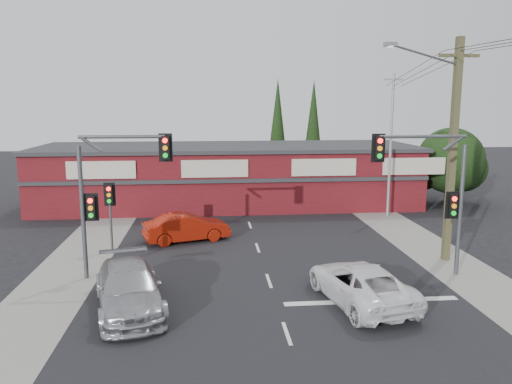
{
  "coord_description": "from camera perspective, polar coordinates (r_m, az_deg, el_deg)",
  "views": [
    {
      "loc": [
        -2.36,
        -18.33,
        7.18
      ],
      "look_at": [
        -0.34,
        3.0,
        3.34
      ],
      "focal_mm": 35.0,
      "sensor_mm": 36.0,
      "label": 1
    }
  ],
  "objects": [
    {
      "name": "ground",
      "position": [
        19.82,
        1.82,
        -11.09
      ],
      "size": [
        120.0,
        120.0,
        0.0
      ],
      "primitive_type": "plane",
      "color": "black",
      "rests_on": "ground"
    },
    {
      "name": "road_strip",
      "position": [
        24.52,
        0.34,
        -6.87
      ],
      "size": [
        14.0,
        70.0,
        0.01
      ],
      "primitive_type": "cube",
      "color": "black",
      "rests_on": "ground"
    },
    {
      "name": "verge_left",
      "position": [
        25.16,
        -19.45,
        -7.0
      ],
      "size": [
        3.0,
        70.0,
        0.02
      ],
      "primitive_type": "cube",
      "color": "gray",
      "rests_on": "ground"
    },
    {
      "name": "verge_right",
      "position": [
        26.71,
        18.91,
        -5.98
      ],
      "size": [
        3.0,
        70.0,
        0.02
      ],
      "primitive_type": "cube",
      "color": "gray",
      "rests_on": "ground"
    },
    {
      "name": "stop_line",
      "position": [
        19.2,
        13.06,
        -12.03
      ],
      "size": [
        6.5,
        0.35,
        0.01
      ],
      "primitive_type": "cube",
      "color": "silver",
      "rests_on": "ground"
    },
    {
      "name": "white_suv",
      "position": [
        18.79,
        11.85,
        -10.17
      ],
      "size": [
        3.34,
        5.58,
        1.45
      ],
      "primitive_type": "imported",
      "rotation": [
        0.0,
        0.0,
        3.33
      ],
      "color": "white",
      "rests_on": "ground"
    },
    {
      "name": "silver_suv",
      "position": [
        18.33,
        -14.33,
        -10.63
      ],
      "size": [
        3.33,
        5.7,
        1.55
      ],
      "primitive_type": "imported",
      "rotation": [
        0.0,
        0.0,
        0.23
      ],
      "color": "#A3A5A8",
      "rests_on": "ground"
    },
    {
      "name": "red_sedan",
      "position": [
        26.49,
        -7.93,
        -4.03
      ],
      "size": [
        4.72,
        2.84,
        1.47
      ],
      "primitive_type": "imported",
      "rotation": [
        0.0,
        0.0,
        1.88
      ],
      "color": "#981809",
      "rests_on": "ground"
    },
    {
      "name": "lane_dashes",
      "position": [
        29.72,
        -0.71,
        -3.8
      ],
      "size": [
        0.12,
        58.45,
        0.01
      ],
      "color": "silver",
      "rests_on": "ground"
    },
    {
      "name": "shop_building",
      "position": [
        35.7,
        -3.17,
        2.01
      ],
      "size": [
        27.3,
        8.4,
        4.22
      ],
      "color": "#521016",
      "rests_on": "ground"
    },
    {
      "name": "tree_cluster",
      "position": [
        38.07,
        21.26,
        3.0
      ],
      "size": [
        5.9,
        5.1,
        5.5
      ],
      "color": "#2D2116",
      "rests_on": "ground"
    },
    {
      "name": "conifer_near",
      "position": [
        42.76,
        2.49,
        7.86
      ],
      "size": [
        1.8,
        1.8,
        9.25
      ],
      "color": "#2D2116",
      "rests_on": "ground"
    },
    {
      "name": "conifer_far",
      "position": [
        45.34,
        6.56,
        7.93
      ],
      "size": [
        1.8,
        1.8,
        9.25
      ],
      "color": "#2D2116",
      "rests_on": "ground"
    },
    {
      "name": "traffic_mast_left",
      "position": [
        20.99,
        -16.53,
        0.82
      ],
      "size": [
        3.77,
        0.27,
        5.97
      ],
      "color": "#47494C",
      "rests_on": "ground"
    },
    {
      "name": "traffic_mast_right",
      "position": [
        21.66,
        19.85,
        0.96
      ],
      "size": [
        3.96,
        0.27,
        5.97
      ],
      "color": "#47494C",
      "rests_on": "ground"
    },
    {
      "name": "pedestal_signal",
      "position": [
        25.26,
        -16.36,
        -1.16
      ],
      "size": [
        0.55,
        0.27,
        3.38
      ],
      "color": "#47494C",
      "rests_on": "ground"
    },
    {
      "name": "utility_pole",
      "position": [
        23.93,
        21.32,
        5.18
      ],
      "size": [
        4.38,
        0.59,
        10.0
      ],
      "color": "brown",
      "rests_on": "ground"
    },
    {
      "name": "steel_pole",
      "position": [
        32.48,
        15.14,
        5.43
      ],
      "size": [
        1.2,
        0.16,
        9.0
      ],
      "color": "gray",
      "rests_on": "ground"
    }
  ]
}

